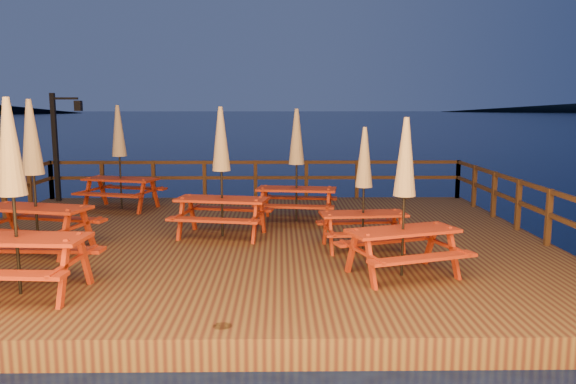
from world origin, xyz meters
name	(u,v)px	position (x,y,z in m)	size (l,w,h in m)	color
ground	(246,257)	(0.00, 0.00, 0.00)	(500.00, 500.00, 0.00)	black
deck	(246,247)	(0.00, 0.00, 0.20)	(12.00, 10.00, 0.40)	#401F14
deck_piles	(246,271)	(0.00, 0.00, -0.30)	(11.44, 9.44, 1.40)	#392712
railing	(250,188)	(0.00, 1.78, 1.16)	(11.80, 9.75, 1.10)	#392712
lamp_post	(60,137)	(-5.39, 4.55, 2.20)	(0.85, 0.18, 3.00)	black
picnic_table_0	(221,170)	(-0.48, 0.16, 1.77)	(2.11, 1.85, 2.64)	#9B240E
picnic_table_1	(364,186)	(2.26, -0.88, 1.58)	(1.71, 1.45, 2.28)	#9B240E
picnic_table_2	(119,156)	(-3.41, 3.26, 1.79)	(2.22, 1.99, 2.67)	#9B240E
picnic_table_3	(13,194)	(-3.01, -3.38, 1.85)	(2.05, 1.73, 2.79)	#9B240E
picnic_table_4	(34,174)	(-3.77, -0.99, 1.85)	(2.28, 2.03, 2.78)	#9B240E
picnic_table_5	(404,195)	(2.64, -2.58, 1.70)	(2.11, 1.92, 2.49)	#9B240E
picnic_table_6	(297,164)	(1.09, 1.65, 1.75)	(2.01, 1.73, 2.59)	#9B240E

